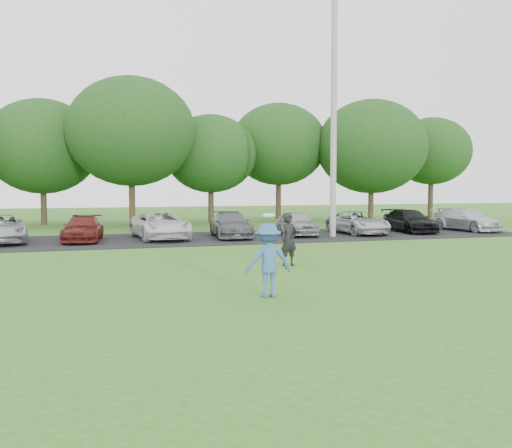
{
  "coord_description": "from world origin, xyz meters",
  "views": [
    {
      "loc": [
        -4.81,
        -12.2,
        2.45
      ],
      "look_at": [
        0.0,
        3.5,
        1.3
      ],
      "focal_mm": 40.0,
      "sensor_mm": 36.0,
      "label": 1
    }
  ],
  "objects": [
    {
      "name": "ground",
      "position": [
        0.0,
        0.0,
        0.0
      ],
      "size": [
        100.0,
        100.0,
        0.0
      ],
      "primitive_type": "plane",
      "color": "#32671D",
      "rests_on": "ground"
    },
    {
      "name": "parking_lot",
      "position": [
        0.0,
        13.0,
        0.01
      ],
      "size": [
        32.0,
        6.5,
        0.03
      ],
      "primitive_type": "cube",
      "color": "black",
      "rests_on": "ground"
    },
    {
      "name": "utility_pole",
      "position": [
        6.27,
        11.86,
        5.4
      ],
      "size": [
        0.28,
        0.28,
        10.79
      ],
      "primitive_type": "cylinder",
      "color": "#A1A19C",
      "rests_on": "ground"
    },
    {
      "name": "frisbee_player",
      "position": [
        -0.96,
        -0.53,
        0.81
      ],
      "size": [
        1.06,
        0.63,
        1.83
      ],
      "color": "#3965A2",
      "rests_on": "ground"
    },
    {
      "name": "camera_bystander",
      "position": [
        1.11,
        3.75,
        0.79
      ],
      "size": [
        0.66,
        0.52,
        1.58
      ],
      "color": "black",
      "rests_on": "ground"
    },
    {
      "name": "parked_cars",
      "position": [
        -0.82,
        12.99,
        0.61
      ],
      "size": [
        31.17,
        5.17,
        1.26
      ],
      "color": "black",
      "rests_on": "parking_lot"
    },
    {
      "name": "tree_row",
      "position": [
        1.51,
        22.76,
        4.91
      ],
      "size": [
        42.39,
        9.85,
        8.64
      ],
      "color": "#38281C",
      "rests_on": "ground"
    }
  ]
}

